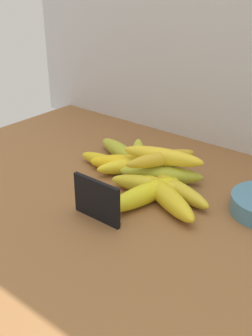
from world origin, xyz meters
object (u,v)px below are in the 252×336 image
at_px(banana_7, 107,163).
at_px(banana_11, 163,156).
at_px(banana_6, 167,197).
at_px(banana_2, 148,185).
at_px(banana_4, 124,163).
at_px(chalkboard_sign, 97,202).
at_px(banana_12, 161,159).
at_px(banana_3, 145,194).
at_px(banana_5, 154,161).
at_px(banana_1, 121,152).
at_px(banana_0, 138,156).
at_px(banana_8, 161,174).
at_px(banana_10, 140,164).
at_px(banana_9, 180,191).

distance_m(banana_7, banana_11, 0.14).
bearing_deg(banana_6, banana_2, 162.32).
relative_size(banana_4, banana_11, 0.85).
relative_size(chalkboard_sign, banana_12, 0.65).
bearing_deg(banana_3, banana_5, 119.11).
distance_m(banana_1, banana_12, 0.15).
distance_m(banana_5, banana_6, 0.18).
xyz_separation_m(banana_0, banana_8, (0.10, -0.05, 0.00)).
height_order(chalkboard_sign, banana_2, chalkboard_sign).
relative_size(banana_10, banana_11, 1.12).
bearing_deg(banana_5, chalkboard_sign, -79.55).
bearing_deg(banana_0, banana_3, -48.41).
height_order(chalkboard_sign, banana_5, chalkboard_sign).
bearing_deg(banana_2, banana_11, 98.44).
distance_m(banana_2, banana_4, 0.12).
height_order(banana_2, banana_8, banana_8).
height_order(banana_0, banana_5, same).
relative_size(banana_4, banana_6, 0.83).
bearing_deg(banana_7, banana_10, 27.30).
bearing_deg(banana_7, banana_0, 65.42).
bearing_deg(banana_9, banana_8, 156.23).
distance_m(banana_1, banana_6, 0.25).
relative_size(banana_3, banana_5, 1.08).
relative_size(banana_0, banana_3, 1.09).
bearing_deg(banana_5, banana_2, -60.51).
bearing_deg(banana_7, banana_11, 16.02).
distance_m(banana_9, banana_10, 0.14).
xyz_separation_m(banana_4, banana_9, (0.17, -0.02, -0.00)).
bearing_deg(banana_1, banana_7, -81.66).
distance_m(banana_7, banana_10, 0.08).
xyz_separation_m(chalkboard_sign, banana_12, (0.01, 0.20, 0.02)).
xyz_separation_m(banana_1, banana_6, (0.22, -0.12, 0.00)).
xyz_separation_m(banana_4, banana_12, (0.10, 0.01, 0.04)).
height_order(banana_1, banana_12, banana_12).
height_order(chalkboard_sign, banana_10, chalkboard_sign).
xyz_separation_m(banana_7, banana_11, (0.13, 0.04, 0.04)).
height_order(banana_4, banana_5, banana_4).
height_order(banana_7, banana_12, banana_12).
relative_size(banana_2, banana_10, 0.78).
xyz_separation_m(banana_0, banana_10, (0.04, -0.04, 0.00)).
bearing_deg(banana_10, banana_8, -9.99).
distance_m(banana_8, banana_9, 0.08).
distance_m(banana_3, banana_6, 0.05).
bearing_deg(banana_0, banana_7, -114.58).
distance_m(banana_4, banana_12, 0.10).
bearing_deg(banana_11, chalkboard_sign, -91.42).
bearing_deg(banana_12, banana_1, 166.06).
xyz_separation_m(banana_2, banana_8, (-0.00, 0.06, 0.00)).
bearing_deg(banana_7, banana_12, 12.17).
relative_size(banana_3, banana_11, 1.03).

